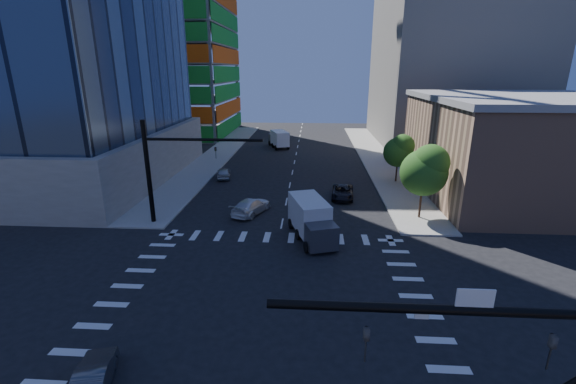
{
  "coord_description": "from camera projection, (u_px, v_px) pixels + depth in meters",
  "views": [
    {
      "loc": [
        2.54,
        -19.73,
        13.11
      ],
      "look_at": [
        0.79,
        8.0,
        4.25
      ],
      "focal_mm": 24.0,
      "sensor_mm": 36.0,
      "label": 1
    }
  ],
  "objects": [
    {
      "name": "sidewalk_ne",
      "position": [
        375.0,
        157.0,
        60.15
      ],
      "size": [
        5.0,
        60.0,
        0.15
      ],
      "primitive_type": "cube",
      "color": "gray",
      "rests_on": "ground"
    },
    {
      "name": "box_truck_far",
      "position": [
        278.0,
        140.0,
        67.62
      ],
      "size": [
        4.21,
        6.15,
        2.97
      ],
      "rotation": [
        0.0,
        0.0,
        3.49
      ],
      "color": "black",
      "rests_on": "ground"
    },
    {
      "name": "car_sb_mid",
      "position": [
        224.0,
        173.0,
        48.42
      ],
      "size": [
        2.34,
        4.29,
        1.38
      ],
      "primitive_type": "imported",
      "rotation": [
        0.0,
        0.0,
        3.32
      ],
      "color": "#B2B6BA",
      "rests_on": "ground"
    },
    {
      "name": "tree_north",
      "position": [
        400.0,
        150.0,
        45.54
      ],
      "size": [
        3.54,
        3.52,
        5.78
      ],
      "color": "#382316",
      "rests_on": "sidewalk_ne"
    },
    {
      "name": "road_markings",
      "position": [
        266.0,
        300.0,
        22.89
      ],
      "size": [
        20.0,
        20.0,
        0.01
      ],
      "primitive_type": "cube",
      "color": "silver",
      "rests_on": "ground"
    },
    {
      "name": "ground",
      "position": [
        266.0,
        300.0,
        22.89
      ],
      "size": [
        160.0,
        160.0,
        0.0
      ],
      "primitive_type": "plane",
      "color": "black",
      "rests_on": "ground"
    },
    {
      "name": "tree_south",
      "position": [
        426.0,
        170.0,
        33.93
      ],
      "size": [
        4.16,
        4.16,
        6.82
      ],
      "color": "#382316",
      "rests_on": "sidewalk_ne"
    },
    {
      "name": "box_truck_near",
      "position": [
        312.0,
        223.0,
        30.76
      ],
      "size": [
        4.2,
        6.42,
        3.11
      ],
      "rotation": [
        0.0,
        0.0,
        0.31
      ],
      "color": "black",
      "rests_on": "ground"
    },
    {
      "name": "construction_building",
      "position": [
        163.0,
        8.0,
        75.94
      ],
      "size": [
        25.16,
        34.5,
        70.6
      ],
      "color": "slate",
      "rests_on": "ground"
    },
    {
      "name": "signal_mast_nw",
      "position": [
        164.0,
        163.0,
        32.76
      ],
      "size": [
        10.2,
        0.4,
        9.0
      ],
      "color": "black",
      "rests_on": "sidewalk_nw"
    },
    {
      "name": "sidewalk_nw",
      "position": [
        218.0,
        155.0,
        61.65
      ],
      "size": [
        5.0,
        60.0,
        0.15
      ],
      "primitive_type": "cube",
      "color": "gray",
      "rests_on": "ground"
    },
    {
      "name": "commercial_building",
      "position": [
        524.0,
        147.0,
        40.7
      ],
      "size": [
        20.5,
        22.5,
        10.6
      ],
      "color": "tan",
      "rests_on": "ground"
    },
    {
      "name": "car_nb_far",
      "position": [
        343.0,
        192.0,
        40.92
      ],
      "size": [
        2.6,
        4.93,
        1.32
      ],
      "primitive_type": "imported",
      "rotation": [
        0.0,
        0.0,
        -0.09
      ],
      "color": "black",
      "rests_on": "ground"
    },
    {
      "name": "bg_building_ne",
      "position": [
        449.0,
        64.0,
        69.32
      ],
      "size": [
        24.0,
        30.0,
        28.0
      ],
      "primitive_type": "cube",
      "color": "slate",
      "rests_on": "ground"
    },
    {
      "name": "car_sb_cross",
      "position": [
        94.0,
        377.0,
        16.36
      ],
      "size": [
        2.33,
        3.99,
        1.24
      ],
      "primitive_type": "imported",
      "rotation": [
        0.0,
        0.0,
        3.43
      ],
      "color": "#4C4D51",
      "rests_on": "ground"
    },
    {
      "name": "car_sb_near",
      "position": [
        251.0,
        206.0,
        36.54
      ],
      "size": [
        3.78,
        5.43,
        1.46
      ],
      "primitive_type": "imported",
      "rotation": [
        0.0,
        0.0,
        2.76
      ],
      "color": "white",
      "rests_on": "ground"
    }
  ]
}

